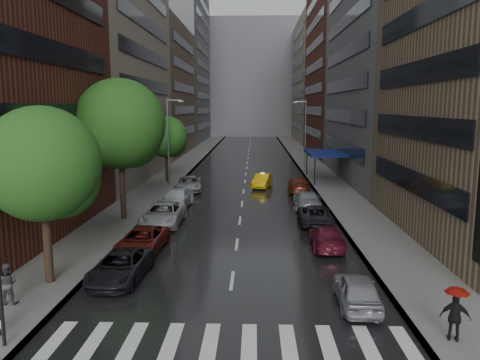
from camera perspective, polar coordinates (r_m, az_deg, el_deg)
ground at (r=19.54m, az=-1.55°, el=-16.39°), size 220.00×220.00×0.00m
road at (r=68.14m, az=0.89°, el=1.96°), size 14.00×140.00×0.01m
sidewalk_left at (r=68.86m, az=-6.63°, el=2.03°), size 4.00×140.00×0.15m
sidewalk_right at (r=68.59m, az=8.43°, el=1.97°), size 4.00×140.00×0.15m
crosswalk at (r=17.74m, az=-1.27°, el=-19.14°), size 13.15×2.80×0.01m
buildings_left at (r=78.44m, az=-10.36°, el=14.44°), size 8.00×108.00×38.00m
buildings_right at (r=75.90m, az=12.74°, el=13.83°), size 8.05×109.10×36.00m
building_far at (r=135.83m, az=1.37°, el=12.23°), size 40.00×14.00×32.00m
tree_near at (r=23.08m, az=-22.97°, el=1.78°), size 5.28×5.28×8.42m
tree_mid at (r=34.82m, az=-14.41°, el=6.63°), size 6.50×6.50×10.36m
tree_far at (r=51.93m, az=-8.97°, el=5.21°), size 4.62×4.62×7.36m
taxi at (r=48.59m, az=2.74°, el=-0.08°), size 2.34×4.48×1.40m
parked_cars_left at (r=34.60m, az=-9.04°, el=-3.87°), size 2.89×29.45×1.56m
parked_cars_right at (r=35.12m, az=8.87°, el=-3.70°), size 2.47×31.13×1.50m
ped_black_umbrella at (r=22.16m, az=-26.60°, el=-10.39°), size 0.96×0.98×2.09m
ped_red_umbrella at (r=18.64m, az=24.82°, el=-14.09°), size 1.10×0.82×2.01m
traffic_light at (r=18.28m, az=-27.22°, el=-11.69°), size 0.18×0.15×3.45m
street_lamp_left at (r=48.54m, az=-8.66°, el=4.79°), size 1.74×0.22×9.00m
street_lamp_right at (r=63.07m, az=7.89°, el=5.76°), size 1.74×0.22×9.00m
awning at (r=53.47m, az=10.32°, el=3.24°), size 4.00×8.00×3.12m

